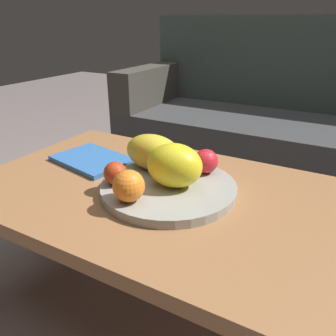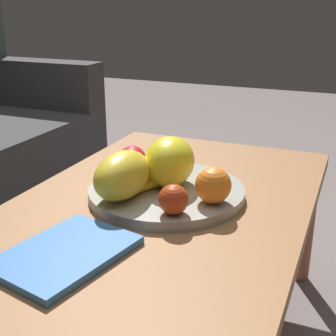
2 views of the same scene
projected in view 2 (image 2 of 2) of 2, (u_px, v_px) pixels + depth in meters
The scene contains 10 objects.
coffee_table at pixel (160, 220), 1.10m from camera, with size 1.08×0.68×0.43m.
fruit_bowl at pixel (168, 192), 1.12m from camera, with size 0.38×0.38×0.03m, color #9D9F97.
melon_large_front at pixel (168, 161), 1.11m from camera, with size 0.15×0.12×0.12m, color yellow.
melon_smaller_beside at pixel (123, 175), 1.04m from camera, with size 0.18×0.11×0.11m, color yellow.
orange_front at pixel (126, 168), 1.13m from camera, with size 0.07×0.07×0.07m, color orange.
orange_left at pixel (213, 186), 1.01m from camera, with size 0.08×0.08×0.08m, color orange.
apple_front at pixel (173, 199), 0.96m from camera, with size 0.06×0.06×0.06m, color #BA3916.
apple_left at pixel (133, 160), 1.20m from camera, with size 0.07×0.07×0.07m, color red.
banana_bunch at pixel (148, 178), 1.10m from camera, with size 0.17×0.12×0.06m.
magazine at pixel (65, 253), 0.85m from camera, with size 0.25×0.18×0.02m, color #366EBA.
Camera 2 is at (-0.91, -0.40, 0.88)m, focal length 49.02 mm.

